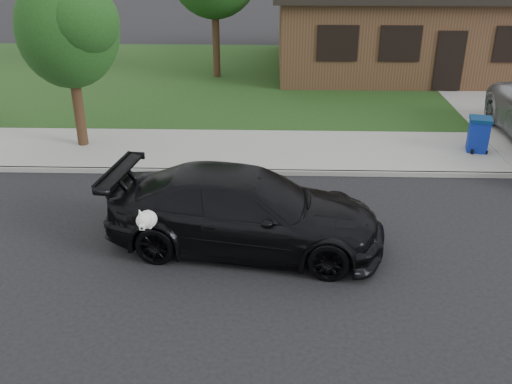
{
  "coord_description": "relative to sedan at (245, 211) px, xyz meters",
  "views": [
    {
      "loc": [
        -2.26,
        -9.51,
        5.66
      ],
      "look_at": [
        -2.55,
        0.14,
        1.1
      ],
      "focal_mm": 40.0,
      "sensor_mm": 36.0,
      "label": 1
    }
  ],
  "objects": [
    {
      "name": "ground",
      "position": [
        2.76,
        -0.04,
        -0.76
      ],
      "size": [
        120.0,
        120.0,
        0.0
      ],
      "primitive_type": "plane",
      "color": "black",
      "rests_on": "ground"
    },
    {
      "name": "sidewalk",
      "position": [
        2.76,
        4.96,
        -0.7
      ],
      "size": [
        60.0,
        3.0,
        0.12
      ],
      "primitive_type": "cube",
      "color": "gray",
      "rests_on": "ground"
    },
    {
      "name": "curb",
      "position": [
        2.76,
        3.46,
        -0.7
      ],
      "size": [
        60.0,
        0.12,
        0.12
      ],
      "primitive_type": "cube",
      "color": "gray",
      "rests_on": "ground"
    },
    {
      "name": "lawn",
      "position": [
        2.76,
        12.96,
        -0.69
      ],
      "size": [
        60.0,
        13.0,
        0.13
      ],
      "primitive_type": "cube",
      "color": "#193814",
      "rests_on": "ground"
    },
    {
      "name": "driveway",
      "position": [
        8.76,
        9.96,
        -0.69
      ],
      "size": [
        4.5,
        13.0,
        0.14
      ],
      "primitive_type": "cube",
      "color": "gray",
      "rests_on": "ground"
    },
    {
      "name": "sedan",
      "position": [
        0.0,
        0.0,
        0.0
      ],
      "size": [
        5.47,
        2.85,
        1.52
      ],
      "rotation": [
        0.0,
        0.0,
        1.43
      ],
      "color": "black",
      "rests_on": "ground"
    },
    {
      "name": "recycling_bin",
      "position": [
        5.98,
        4.97,
        -0.17
      ],
      "size": [
        0.67,
        0.67,
        0.92
      ],
      "rotation": [
        0.0,
        0.0,
        -0.23
      ],
      "color": "navy",
      "rests_on": "sidewalk"
    },
    {
      "name": "house",
      "position": [
        6.76,
        14.96,
        1.38
      ],
      "size": [
        12.6,
        8.6,
        4.65
      ],
      "color": "#422B1C",
      "rests_on": "ground"
    },
    {
      "name": "tree_2",
      "position": [
        -4.62,
        5.07,
        2.51
      ],
      "size": [
        2.73,
        2.6,
        4.59
      ],
      "color": "#332114",
      "rests_on": "ground"
    }
  ]
}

